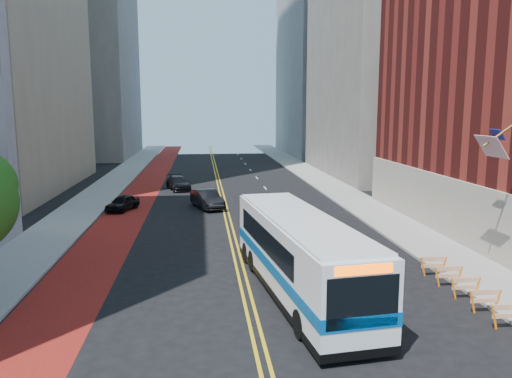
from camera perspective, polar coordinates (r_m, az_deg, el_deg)
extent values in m
cube|color=gray|center=(46.10, -18.78, -1.71)|extent=(4.00, 140.00, 0.15)
cube|color=gray|center=(47.10, 11.04, -1.17)|extent=(4.00, 140.00, 0.15)
cube|color=maroon|center=(45.42, -13.97, -1.74)|extent=(3.60, 140.00, 0.01)
cube|color=gold|center=(45.04, -3.93, -1.58)|extent=(0.14, 140.00, 0.01)
cube|color=gold|center=(45.06, -3.48, -1.57)|extent=(0.14, 140.00, 0.01)
cube|color=silver|center=(22.90, 11.59, -12.46)|extent=(0.14, 2.20, 0.01)
cube|color=silver|center=(30.20, 6.93, -7.00)|extent=(0.14, 2.20, 0.01)
cube|color=silver|center=(37.78, 4.17, -3.66)|extent=(0.14, 2.20, 0.01)
cube|color=silver|center=(45.51, 2.34, -1.45)|extent=(0.14, 2.20, 0.01)
cube|color=silver|center=(53.32, 1.06, 0.12)|extent=(0.14, 2.20, 0.01)
cube|color=silver|center=(61.17, 0.10, 1.29)|extent=(0.14, 2.20, 0.01)
cube|color=silver|center=(69.06, -0.64, 2.19)|extent=(0.14, 2.20, 0.01)
cube|color=silver|center=(76.98, -1.23, 2.90)|extent=(0.14, 2.20, 0.01)
cube|color=silver|center=(84.90, -1.71, 3.49)|extent=(0.14, 2.20, 0.01)
cube|color=silver|center=(92.85, -2.10, 3.97)|extent=(0.14, 2.20, 0.01)
cube|color=silver|center=(100.80, -2.44, 4.37)|extent=(0.14, 2.20, 0.01)
cube|color=#9E9384|center=(31.37, 24.59, -3.41)|extent=(0.50, 36.00, 4.00)
cube|color=black|center=(32.45, 23.73, -4.58)|extent=(0.35, 2.80, 2.20)
cube|color=black|center=(38.51, 18.56, -2.21)|extent=(0.35, 2.80, 2.20)
cube|color=#B21419|center=(26.14, 25.29, 4.40)|extent=(0.75, 1.90, 1.05)
cube|color=navy|center=(26.78, 25.87, 5.63)|extent=(0.39, 0.85, 0.52)
cube|color=slate|center=(68.04, 16.19, 18.64)|extent=(18.00, 26.00, 40.00)
cube|color=gray|center=(97.70, 9.86, 20.31)|extent=(20.00, 28.00, 55.00)
cube|color=orange|center=(21.62, 25.56, -13.12)|extent=(0.32, 0.06, 0.99)
cube|color=orange|center=(21.77, 26.89, -11.94)|extent=(1.25, 0.05, 0.22)
cube|color=orange|center=(21.89, 26.82, -12.80)|extent=(1.25, 0.05, 0.18)
cube|color=orange|center=(22.85, 23.48, -11.78)|extent=(0.32, 0.06, 0.99)
cube|color=orange|center=(23.40, 25.87, -11.45)|extent=(0.32, 0.06, 0.99)
cube|color=orange|center=(22.99, 24.76, -10.68)|extent=(1.25, 0.05, 0.22)
cube|color=orange|center=(23.10, 24.70, -11.50)|extent=(1.25, 0.05, 0.18)
cube|color=orange|center=(24.12, 21.64, -10.56)|extent=(0.32, 0.06, 0.99)
cube|color=orange|center=(24.64, 23.94, -10.29)|extent=(0.32, 0.06, 0.99)
cube|color=orange|center=(24.25, 22.86, -9.53)|extent=(1.25, 0.05, 0.22)
cube|color=orange|center=(24.36, 22.81, -10.31)|extent=(1.25, 0.05, 0.18)
cube|color=orange|center=(25.42, 20.00, -9.45)|extent=(0.32, 0.06, 0.99)
cube|color=orange|center=(25.91, 22.21, -9.23)|extent=(0.32, 0.06, 0.99)
cube|color=orange|center=(25.54, 21.17, -8.49)|extent=(1.25, 0.05, 0.22)
cube|color=orange|center=(25.64, 21.12, -9.23)|extent=(1.25, 0.05, 0.18)
cube|color=orange|center=(26.74, 18.53, -8.45)|extent=(0.32, 0.06, 0.99)
cube|color=orange|center=(27.21, 20.65, -8.26)|extent=(0.32, 0.06, 0.99)
cube|color=orange|center=(26.86, 19.64, -7.54)|extent=(1.25, 0.05, 0.22)
cube|color=orange|center=(26.96, 19.60, -8.25)|extent=(1.25, 0.05, 0.18)
cube|color=white|center=(22.71, 4.99, -7.30)|extent=(4.39, 13.42, 3.13)
cube|color=#024B94|center=(22.84, 4.97, -8.42)|extent=(4.44, 13.47, 0.49)
cube|color=black|center=(23.38, 4.34, -5.49)|extent=(3.98, 9.50, 1.04)
cube|color=black|center=(16.86, 12.07, -12.53)|extent=(2.51, 0.41, 1.76)
cube|color=black|center=(28.71, 0.95, -2.82)|extent=(2.28, 0.38, 1.10)
cube|color=#FF5905|center=(16.48, 12.21, -8.99)|extent=(2.00, 0.32, 0.33)
cube|color=white|center=(22.31, 5.05, -3.31)|extent=(4.17, 12.75, 0.13)
cube|color=black|center=(23.20, 4.94, -11.01)|extent=(4.43, 13.46, 0.33)
cylinder|color=black|center=(19.05, 5.15, -15.12)|extent=(0.46, 1.13, 1.10)
cylinder|color=black|center=(19.95, 12.46, -14.14)|extent=(0.46, 1.13, 1.10)
cylinder|color=black|center=(26.19, -0.30, -8.22)|extent=(0.46, 1.13, 1.10)
cylinder|color=black|center=(26.86, 5.15, -7.81)|extent=(0.46, 1.13, 1.10)
cylinder|color=black|center=(27.67, -1.03, -7.27)|extent=(0.46, 1.13, 1.10)
cylinder|color=black|center=(28.30, 4.14, -6.91)|extent=(0.46, 1.13, 1.10)
imported|color=black|center=(42.95, -15.01, -1.54)|extent=(2.78, 4.02, 1.27)
imported|color=black|center=(42.60, -5.59, -1.16)|extent=(3.07, 5.03, 1.56)
imported|color=black|center=(52.82, -8.89, 0.68)|extent=(3.05, 5.10, 1.38)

